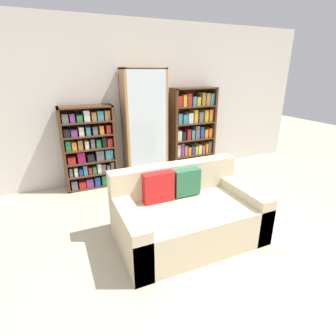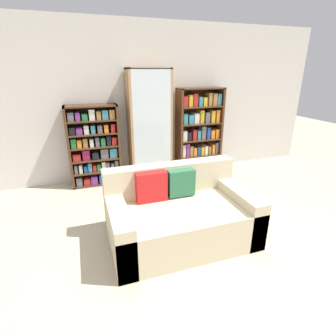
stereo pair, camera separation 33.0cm
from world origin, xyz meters
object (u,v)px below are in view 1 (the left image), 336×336
at_px(display_cabinet, 145,127).
at_px(wine_bottle, 208,189).
at_px(bookshelf_right, 192,131).
at_px(couch, 187,215).
at_px(bookshelf_left, 90,149).

height_order(display_cabinet, wine_bottle, display_cabinet).
bearing_deg(display_cabinet, wine_bottle, -62.34).
bearing_deg(bookshelf_right, couch, -120.30).
xyz_separation_m(bookshelf_left, wine_bottle, (1.59, -1.20, -0.52)).
distance_m(bookshelf_left, display_cabinet, 1.02).
distance_m(couch, wine_bottle, 1.14).
distance_m(bookshelf_right, wine_bottle, 1.41).
relative_size(bookshelf_left, display_cabinet, 0.71).
height_order(bookshelf_left, display_cabinet, display_cabinet).
bearing_deg(wine_bottle, couch, -135.37).
xyz_separation_m(couch, display_cabinet, (0.18, 1.98, 0.66)).
bearing_deg(bookshelf_left, wine_bottle, -36.97).
xyz_separation_m(bookshelf_right, wine_bottle, (-0.36, -1.20, -0.65)).
bearing_deg(wine_bottle, display_cabinet, 117.66).
relative_size(couch, bookshelf_right, 1.03).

